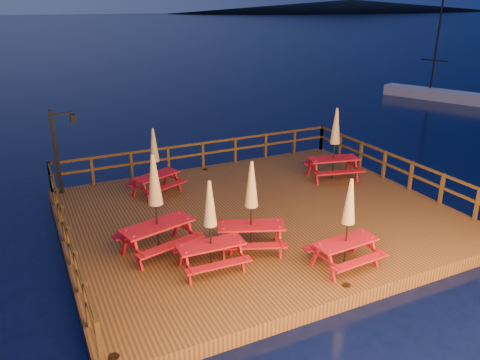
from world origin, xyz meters
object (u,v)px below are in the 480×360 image
at_px(picnic_table_0, 335,143).
at_px(picnic_table_1, 210,225).
at_px(picnic_table_2, 155,161).
at_px(sailboat, 435,94).
at_px(lamp_post, 60,144).

relative_size(picnic_table_0, picnic_table_1, 1.13).
bearing_deg(picnic_table_2, picnic_table_1, -114.75).
bearing_deg(picnic_table_2, picnic_table_0, -35.53).
height_order(sailboat, picnic_table_1, sailboat).
xyz_separation_m(sailboat, picnic_table_2, (-23.79, -9.50, 1.28)).
bearing_deg(picnic_table_0, sailboat, 45.41).
height_order(sailboat, picnic_table_2, sailboat).
height_order(picnic_table_0, picnic_table_1, picnic_table_0).
relative_size(lamp_post, sailboat, 0.27).
xyz_separation_m(picnic_table_1, picnic_table_2, (0.16, 5.45, -0.02)).
xyz_separation_m(picnic_table_0, picnic_table_1, (-6.71, -4.00, -0.17)).
xyz_separation_m(sailboat, picnic_table_1, (-23.95, -14.95, 1.30)).
bearing_deg(lamp_post, picnic_table_0, -17.84).
distance_m(lamp_post, picnic_table_2, 3.34).
bearing_deg(sailboat, picnic_table_1, -171.01).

